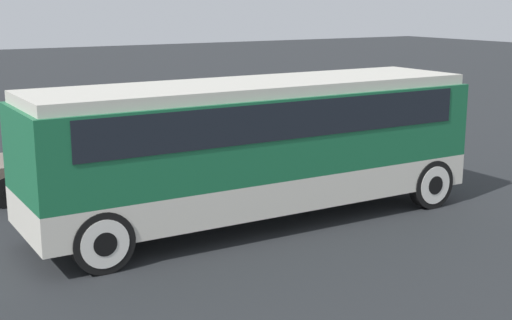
{
  "coord_description": "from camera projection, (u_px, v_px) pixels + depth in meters",
  "views": [
    {
      "loc": [
        -7.54,
        -12.52,
        4.63
      ],
      "look_at": [
        0.0,
        0.0,
        1.35
      ],
      "focal_mm": 50.0,
      "sensor_mm": 36.0,
      "label": 1
    }
  ],
  "objects": [
    {
      "name": "tour_bus",
      "position": [
        260.0,
        138.0,
        14.92
      ],
      "size": [
        9.72,
        2.61,
        3.01
      ],
      "color": "silver",
      "rests_on": "ground_plane"
    },
    {
      "name": "ground_plane",
      "position": [
        256.0,
        221.0,
        15.27
      ],
      "size": [
        120.0,
        120.0,
        0.0
      ],
      "primitive_type": "plane",
      "color": "#26282B"
    },
    {
      "name": "parked_car_mid",
      "position": [
        65.0,
        162.0,
        17.64
      ],
      "size": [
        4.25,
        1.85,
        1.4
      ],
      "color": "#7A6B5B",
      "rests_on": "ground_plane"
    },
    {
      "name": "parked_car_near",
      "position": [
        301.0,
        128.0,
        22.5
      ],
      "size": [
        4.5,
        1.97,
        1.42
      ],
      "color": "#2D5638",
      "rests_on": "ground_plane"
    }
  ]
}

